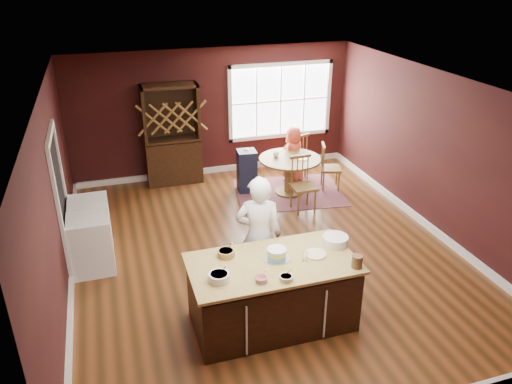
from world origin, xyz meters
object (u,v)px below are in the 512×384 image
at_px(washer, 91,244).
at_px(dryer, 91,225).
at_px(layer_cake, 277,254).
at_px(toddler, 248,153).
at_px(kitchen_island, 272,294).
at_px(chair_north, 295,155).
at_px(dining_table, 290,168).
at_px(hutch, 172,135).
at_px(high_chair, 247,170).
at_px(baker, 259,236).
at_px(chair_east, 331,166).
at_px(chair_south, 304,185).
at_px(seated_woman, 293,155).

xyz_separation_m(washer, dryer, (0.00, 0.64, -0.00)).
relative_size(layer_cake, toddler, 1.30).
xyz_separation_m(kitchen_island, dryer, (-2.18, 2.61, -0.00)).
distance_m(kitchen_island, chair_north, 4.82).
xyz_separation_m(dining_table, chair_north, (0.40, 0.71, -0.02)).
relative_size(dining_table, layer_cake, 3.60).
xyz_separation_m(layer_cake, dryer, (-2.25, 2.54, -0.55)).
bearing_deg(washer, dryer, 90.00).
distance_m(toddler, washer, 3.70).
distance_m(chair_north, washer, 4.85).
relative_size(hutch, dryer, 2.38).
bearing_deg(hutch, layer_cake, -83.50).
relative_size(kitchen_island, high_chair, 2.30).
xyz_separation_m(dining_table, hutch, (-2.11, 1.24, 0.51)).
bearing_deg(baker, chair_north, -101.32).
xyz_separation_m(baker, chair_east, (2.46, 2.88, -0.39)).
bearing_deg(dryer, chair_north, 22.76).
bearing_deg(high_chair, kitchen_island, -96.92).
bearing_deg(baker, chair_south, -108.91).
bearing_deg(chair_east, dining_table, 104.35).
bearing_deg(high_chair, chair_east, -8.39).
bearing_deg(kitchen_island, toddler, 77.58).
bearing_deg(chair_east, chair_south, 147.39).
relative_size(seated_woman, washer, 1.37).
relative_size(chair_south, washer, 1.20).
xyz_separation_m(dining_table, high_chair, (-0.79, 0.35, -0.08)).
distance_m(chair_north, hutch, 2.62).
xyz_separation_m(chair_east, dryer, (-4.69, -1.00, -0.05)).
height_order(kitchen_island, chair_south, chair_south).
height_order(layer_cake, chair_north, layer_cake).
bearing_deg(baker, layer_cake, 108.94).
height_order(baker, hutch, hutch).
relative_size(baker, hutch, 0.84).
bearing_deg(hutch, high_chair, -34.12).
height_order(chair_east, hutch, hutch).
xyz_separation_m(seated_woman, high_chair, (-1.06, -0.17, -0.15)).
xyz_separation_m(dining_table, dryer, (-3.81, -1.06, -0.10)).
bearing_deg(chair_east, seated_woman, 64.46).
height_order(dining_table, dryer, dryer).
relative_size(layer_cake, chair_south, 0.32).
xyz_separation_m(high_chair, toddler, (0.04, 0.00, 0.36)).
xyz_separation_m(chair_east, washer, (-4.69, -1.64, -0.04)).
distance_m(layer_cake, washer, 3.00).
relative_size(baker, high_chair, 1.94).
distance_m(kitchen_island, chair_south, 3.27).
bearing_deg(kitchen_island, high_chair, 78.07).
xyz_separation_m(dining_table, chair_east, (0.88, -0.05, -0.05)).
relative_size(kitchen_island, layer_cake, 6.16).
relative_size(seated_woman, toddler, 4.64).
relative_size(dining_table, chair_south, 1.16).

